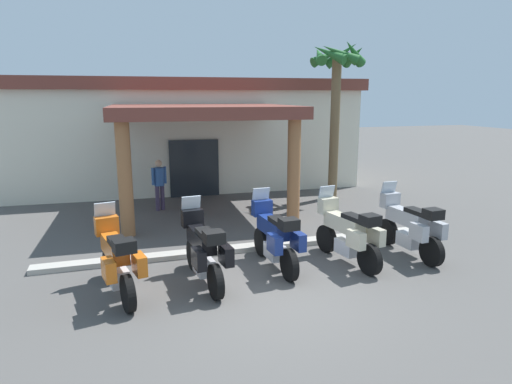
% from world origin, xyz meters
% --- Properties ---
extents(ground_plane, '(80.00, 80.00, 0.00)m').
position_xyz_m(ground_plane, '(0.00, 0.00, 0.00)').
color(ground_plane, '#514F4C').
extents(motel_building, '(14.00, 11.68, 4.30)m').
position_xyz_m(motel_building, '(0.13, 11.77, 2.19)').
color(motel_building, silver).
rests_on(motel_building, ground_plane).
extents(motorcycle_orange, '(0.92, 2.19, 1.61)m').
position_xyz_m(motorcycle_orange, '(-2.78, 0.80, 0.70)').
color(motorcycle_orange, black).
rests_on(motorcycle_orange, ground_plane).
extents(motorcycle_black, '(0.74, 2.21, 1.61)m').
position_xyz_m(motorcycle_black, '(-1.15, 0.84, 0.70)').
color(motorcycle_black, black).
rests_on(motorcycle_black, ground_plane).
extents(motorcycle_blue, '(0.72, 2.21, 1.61)m').
position_xyz_m(motorcycle_blue, '(0.47, 1.21, 0.70)').
color(motorcycle_blue, black).
rests_on(motorcycle_blue, ground_plane).
extents(motorcycle_cream, '(0.83, 2.21, 1.61)m').
position_xyz_m(motorcycle_cream, '(2.09, 0.98, 0.70)').
color(motorcycle_cream, black).
rests_on(motorcycle_cream, ground_plane).
extents(motorcycle_silver, '(0.72, 2.21, 1.61)m').
position_xyz_m(motorcycle_silver, '(3.72, 1.01, 0.70)').
color(motorcycle_silver, black).
rests_on(motorcycle_silver, ground_plane).
extents(pedestrian, '(0.49, 0.32, 1.65)m').
position_xyz_m(pedestrian, '(-1.43, 7.00, 0.95)').
color(pedestrian, '#3F334C').
rests_on(pedestrian, ground_plane).
extents(palm_tree_near_portico, '(2.02, 2.03, 5.60)m').
position_xyz_m(palm_tree_near_portico, '(4.75, 6.93, 4.21)').
color(palm_tree_near_portico, brown).
rests_on(palm_tree_near_portico, ground_plane).
extents(curb_strip, '(10.12, 0.36, 0.12)m').
position_xyz_m(curb_strip, '(0.47, 2.45, 0.06)').
color(curb_strip, '#ADA89E').
rests_on(curb_strip, ground_plane).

